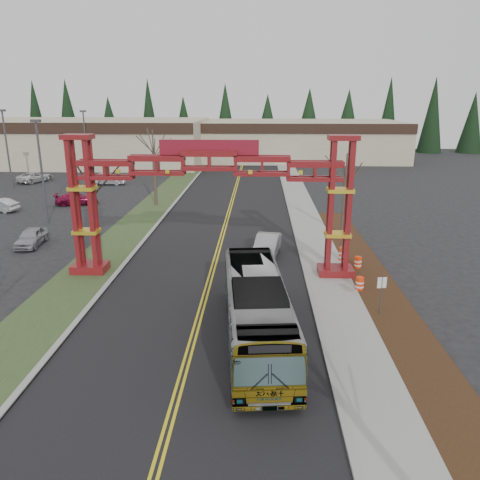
# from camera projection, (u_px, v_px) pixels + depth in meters

# --- Properties ---
(road) EXTENTS (12.00, 110.00, 0.02)m
(road) POSITION_uv_depth(u_px,v_px,m) (220.00, 242.00, 37.16)
(road) COLOR black
(road) RESTS_ON ground
(lane_line_left) EXTENTS (0.12, 100.00, 0.01)m
(lane_line_left) POSITION_uv_depth(u_px,v_px,m) (219.00, 242.00, 37.16)
(lane_line_left) COLOR yellow
(lane_line_left) RESTS_ON road
(lane_line_right) EXTENTS (0.12, 100.00, 0.01)m
(lane_line_right) POSITION_uv_depth(u_px,v_px,m) (222.00, 242.00, 37.15)
(lane_line_right) COLOR yellow
(lane_line_right) RESTS_ON road
(curb_right) EXTENTS (0.30, 110.00, 0.15)m
(curb_right) POSITION_uv_depth(u_px,v_px,m) (298.00, 243.00, 36.88)
(curb_right) COLOR #979893
(curb_right) RESTS_ON ground
(sidewalk_right) EXTENTS (2.60, 110.00, 0.14)m
(sidewalk_right) POSITION_uv_depth(u_px,v_px,m) (316.00, 243.00, 36.83)
(sidewalk_right) COLOR gray
(sidewalk_right) RESTS_ON ground
(landscape_strip) EXTENTS (2.60, 50.00, 0.12)m
(landscape_strip) POSITION_uv_depth(u_px,v_px,m) (407.00, 336.00, 22.38)
(landscape_strip) COLOR #301C10
(landscape_strip) RESTS_ON ground
(grass_median) EXTENTS (4.00, 110.00, 0.08)m
(grass_median) POSITION_uv_depth(u_px,v_px,m) (121.00, 241.00, 37.48)
(grass_median) COLOR #2D4321
(grass_median) RESTS_ON ground
(curb_left) EXTENTS (0.30, 110.00, 0.15)m
(curb_left) POSITION_uv_depth(u_px,v_px,m) (144.00, 241.00, 37.39)
(curb_left) COLOR #979893
(curb_left) RESTS_ON ground
(gateway_arch) EXTENTS (18.20, 1.60, 8.90)m
(gateway_arch) POSITION_uv_depth(u_px,v_px,m) (210.00, 183.00, 28.73)
(gateway_arch) COLOR #63130D
(gateway_arch) RESTS_ON ground
(retail_building_west) EXTENTS (46.00, 22.30, 7.50)m
(retail_building_west) POSITION_uv_depth(u_px,v_px,m) (72.00, 141.00, 82.21)
(retail_building_west) COLOR tan
(retail_building_west) RESTS_ON ground
(retail_building_east) EXTENTS (38.00, 20.30, 7.00)m
(retail_building_east) POSITION_uv_depth(u_px,v_px,m) (297.00, 140.00, 88.29)
(retail_building_east) COLOR tan
(retail_building_east) RESTS_ON ground
(conifer_treeline) EXTENTS (116.10, 5.60, 13.00)m
(conifer_treeline) POSITION_uv_depth(u_px,v_px,m) (247.00, 121.00, 99.35)
(conifer_treeline) COLOR black
(conifer_treeline) RESTS_ON ground
(transit_bus) EXTENTS (3.69, 11.52, 3.15)m
(transit_bus) POSITION_uv_depth(u_px,v_px,m) (256.00, 310.00, 21.60)
(transit_bus) COLOR #97999E
(transit_bus) RESTS_ON ground
(silver_sedan) EXTENTS (2.30, 4.78, 1.51)m
(silver_sedan) POSITION_uv_depth(u_px,v_px,m) (267.00, 245.00, 33.92)
(silver_sedan) COLOR #A5A8AD
(silver_sedan) RESTS_ON ground
(parked_car_near_a) EXTENTS (2.00, 4.14, 1.36)m
(parked_car_near_a) POSITION_uv_depth(u_px,v_px,m) (31.00, 237.00, 36.19)
(parked_car_near_a) COLOR #A3A3AB
(parked_car_near_a) RESTS_ON ground
(parked_car_mid_a) EXTENTS (4.76, 2.90, 1.29)m
(parked_car_mid_a) POSITION_uv_depth(u_px,v_px,m) (77.00, 199.00, 50.26)
(parked_car_mid_a) COLOR maroon
(parked_car_mid_a) RESTS_ON ground
(parked_car_far_a) EXTENTS (4.71, 2.10, 1.50)m
(parked_car_far_a) POSITION_uv_depth(u_px,v_px,m) (107.00, 179.00, 61.89)
(parked_car_far_a) COLOR #B6B7BE
(parked_car_far_a) RESTS_ON ground
(parked_car_far_b) EXTENTS (3.99, 5.58, 1.41)m
(parked_car_far_b) POSITION_uv_depth(u_px,v_px,m) (35.00, 177.00, 63.94)
(parked_car_far_b) COLOR white
(parked_car_far_b) RESTS_ON ground
(bare_tree_median_mid) EXTENTS (3.39, 3.39, 7.76)m
(bare_tree_median_mid) POSITION_uv_depth(u_px,v_px,m) (91.00, 186.00, 30.62)
(bare_tree_median_mid) COLOR #382D26
(bare_tree_median_mid) RESTS_ON ground
(bare_tree_median_far) EXTENTS (3.45, 3.45, 7.93)m
(bare_tree_median_far) POSITION_uv_depth(u_px,v_px,m) (153.00, 152.00, 48.48)
(bare_tree_median_far) COLOR #382D26
(bare_tree_median_far) RESTS_ON ground
(bare_tree_right_far) EXTENTS (2.91, 2.91, 6.81)m
(bare_tree_right_far) POSITION_uv_depth(u_px,v_px,m) (346.00, 178.00, 37.70)
(bare_tree_right_far) COLOR #382D26
(bare_tree_right_far) RESTS_ON ground
(light_pole_near) EXTENTS (0.80, 0.40, 9.26)m
(light_pole_near) POSITION_uv_depth(u_px,v_px,m) (41.00, 165.00, 41.33)
(light_pole_near) COLOR #3F3F44
(light_pole_near) RESTS_ON ground
(light_pole_mid) EXTENTS (0.84, 0.42, 9.73)m
(light_pole_mid) POSITION_uv_depth(u_px,v_px,m) (6.00, 144.00, 58.08)
(light_pole_mid) COLOR #3F3F44
(light_pole_mid) RESTS_ON ground
(light_pole_far) EXTENTS (0.81, 0.41, 9.39)m
(light_pole_far) POSITION_uv_depth(u_px,v_px,m) (85.00, 139.00, 67.71)
(light_pole_far) COLOR #3F3F44
(light_pole_far) RESTS_ON ground
(street_sign) EXTENTS (0.49, 0.11, 2.13)m
(street_sign) POSITION_uv_depth(u_px,v_px,m) (381.00, 288.00, 24.23)
(street_sign) COLOR #3F3F44
(street_sign) RESTS_ON ground
(barrel_south) EXTENTS (0.48, 0.48, 0.89)m
(barrel_south) POSITION_uv_depth(u_px,v_px,m) (360.00, 284.00, 27.61)
(barrel_south) COLOR #F9370D
(barrel_south) RESTS_ON ground
(barrel_mid) EXTENTS (0.48, 0.48, 0.89)m
(barrel_mid) POSITION_uv_depth(u_px,v_px,m) (358.00, 263.00, 31.18)
(barrel_mid) COLOR #F9370D
(barrel_mid) RESTS_ON ground
(barrel_north) EXTENTS (0.56, 0.56, 1.03)m
(barrel_north) POSITION_uv_depth(u_px,v_px,m) (343.00, 255.00, 32.63)
(barrel_north) COLOR #F9370D
(barrel_north) RESTS_ON ground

